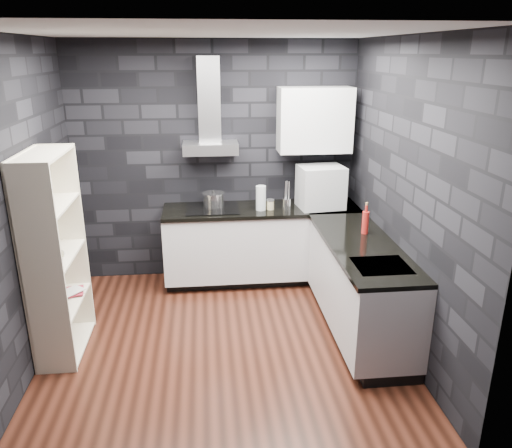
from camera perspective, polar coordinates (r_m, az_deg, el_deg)
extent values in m
plane|color=#411D13|center=(4.78, -3.72, -13.35)|extent=(3.20, 3.20, 0.00)
plane|color=white|center=(4.03, -4.59, 21.02)|extent=(3.20, 3.20, 0.00)
cube|color=black|center=(5.79, -4.69, 6.97)|extent=(3.20, 0.05, 2.70)
cube|color=black|center=(2.70, -2.85, -7.62)|extent=(3.20, 0.05, 2.70)
cube|color=black|center=(4.47, -25.41, 1.50)|extent=(0.05, 3.20, 2.70)
cube|color=black|center=(4.56, 16.80, 2.86)|extent=(0.05, 3.20, 2.70)
cube|color=black|center=(5.96, 0.55, -5.80)|extent=(2.18, 0.50, 0.10)
cube|color=black|center=(5.05, 11.89, -11.17)|extent=(0.50, 1.78, 0.10)
cube|color=silver|center=(5.76, 0.61, -2.08)|extent=(2.20, 0.60, 0.76)
cube|color=silver|center=(4.84, 11.78, -6.80)|extent=(0.60, 1.80, 0.76)
cube|color=black|center=(5.61, 0.63, 1.69)|extent=(2.20, 0.62, 0.04)
cube|color=black|center=(4.68, 12.00, -2.40)|extent=(0.62, 1.80, 0.04)
cube|color=black|center=(5.77, 8.55, 1.95)|extent=(0.62, 0.62, 0.04)
cube|color=#B9B9BD|center=(5.55, -5.22, 8.65)|extent=(0.60, 0.34, 0.12)
cube|color=#B9B9BD|center=(5.55, -5.40, 13.96)|extent=(0.24, 0.20, 0.90)
cube|color=silver|center=(5.64, 6.71, 11.74)|extent=(0.80, 0.35, 0.70)
cube|color=black|center=(5.58, -5.00, 1.79)|extent=(0.58, 0.50, 0.01)
cube|color=#B9B9BD|center=(4.24, 14.15, -4.67)|extent=(0.44, 0.40, 0.01)
cylinder|color=silver|center=(5.63, -4.85, 2.75)|extent=(0.25, 0.25, 0.14)
cylinder|color=silver|center=(5.49, 0.56, 2.99)|extent=(0.14, 0.14, 0.27)
cylinder|color=tan|center=(5.53, 1.65, 2.18)|extent=(0.08, 0.08, 0.10)
cylinder|color=silver|center=(5.56, 3.52, 2.32)|extent=(0.12, 0.12, 0.12)
cube|color=silver|center=(5.62, 7.40, 4.14)|extent=(0.52, 0.43, 0.48)
cylinder|color=#A41F1A|center=(4.89, 12.39, 0.15)|extent=(0.08, 0.08, 0.22)
cube|color=beige|center=(4.61, -21.94, -3.45)|extent=(0.57, 0.87, 1.80)
imported|color=silver|center=(4.49, -22.42, -3.65)|extent=(0.30, 0.30, 0.06)
imported|color=maroon|center=(4.88, -21.11, -6.32)|extent=(0.16, 0.05, 0.22)
imported|color=#B2B2B2|center=(4.89, -21.03, -5.97)|extent=(0.13, 0.11, 0.21)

